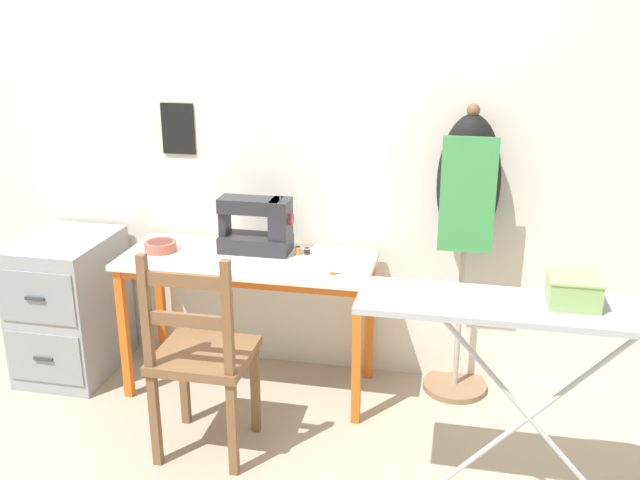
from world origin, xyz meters
TOP-DOWN VIEW (x-y plane):
  - ground_plane at (0.00, 0.00)m, footprint 14.00×14.00m
  - wall_back at (-0.00, 0.57)m, footprint 10.00×0.06m
  - sewing_table at (0.00, 0.24)m, footprint 1.22×0.51m
  - sewing_machine at (0.04, 0.34)m, footprint 0.36×0.17m
  - fabric_bowl at (-0.44, 0.25)m, footprint 0.16×0.16m
  - scissors at (0.47, 0.12)m, footprint 0.14×0.05m
  - thread_spool_near_machine at (0.23, 0.33)m, footprint 0.03×0.03m
  - thread_spool_mid_table at (0.27, 0.35)m, footprint 0.04×0.04m
  - wooden_chair at (-0.03, -0.31)m, footprint 0.40×0.38m
  - filing_cabinet at (-0.97, 0.24)m, footprint 0.43×0.57m
  - dress_form at (1.02, 0.43)m, footprint 0.32×0.32m
  - ironing_board at (1.29, -0.45)m, footprint 1.28×0.31m
  - storage_box at (1.39, -0.42)m, footprint 0.18×0.17m

SIDE VIEW (x-z plane):
  - ground_plane at x=0.00m, z-range 0.00..0.00m
  - filing_cabinet at x=-0.97m, z-range 0.00..0.73m
  - wooden_chair at x=-0.03m, z-range -0.02..0.93m
  - sewing_table at x=0.00m, z-range 0.26..0.97m
  - scissors at x=0.47m, z-range 0.70..0.71m
  - thread_spool_mid_table at x=0.27m, z-range 0.70..0.74m
  - thread_spool_near_machine at x=0.23m, z-range 0.70..0.74m
  - fabric_bowl at x=-0.44m, z-range 0.70..0.75m
  - ironing_board at x=1.29m, z-range 0.38..1.26m
  - sewing_machine at x=0.04m, z-range 0.68..0.98m
  - storage_box at x=1.39m, z-range 0.87..0.98m
  - dress_form at x=1.02m, z-range 0.27..1.71m
  - wall_back at x=0.00m, z-range 0.00..2.55m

